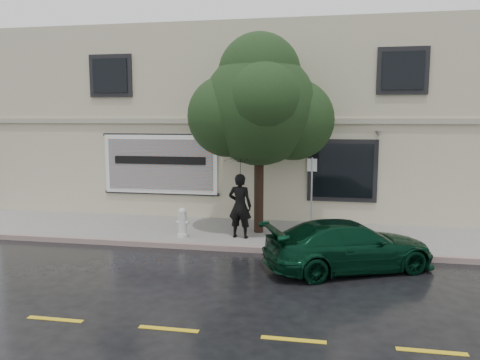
% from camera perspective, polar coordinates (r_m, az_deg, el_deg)
% --- Properties ---
extents(ground, '(90.00, 90.00, 0.00)m').
position_cam_1_polar(ground, '(11.88, -3.06, -10.59)').
color(ground, black).
rests_on(ground, ground).
extents(sidewalk, '(20.00, 3.50, 0.15)m').
position_cam_1_polar(sidewalk, '(14.92, -0.11, -6.50)').
color(sidewalk, gray).
rests_on(sidewalk, ground).
extents(curb, '(20.00, 0.18, 0.16)m').
position_cam_1_polar(curb, '(13.26, -1.52, -8.31)').
color(curb, gray).
rests_on(curb, ground).
extents(road_marking, '(19.00, 0.12, 0.01)m').
position_cam_1_polar(road_marking, '(8.76, -8.70, -17.51)').
color(road_marking, gold).
rests_on(road_marking, ground).
extents(building, '(20.00, 8.12, 7.00)m').
position_cam_1_polar(building, '(20.14, 2.94, 7.00)').
color(building, '#BCB997').
rests_on(building, ground).
extents(billboard, '(4.30, 0.16, 2.20)m').
position_cam_1_polar(billboard, '(17.02, -9.71, 1.91)').
color(billboard, white).
rests_on(billboard, ground).
extents(car, '(4.58, 3.45, 1.22)m').
position_cam_1_polar(car, '(11.83, 13.15, -7.79)').
color(car, black).
rests_on(car, ground).
extents(pedestrian, '(0.75, 0.54, 1.93)m').
position_cam_1_polar(pedestrian, '(13.88, -0.00, -3.17)').
color(pedestrian, black).
rests_on(pedestrian, sidewalk).
extents(umbrella, '(1.29, 1.29, 0.78)m').
position_cam_1_polar(umbrella, '(13.70, -0.00, 2.40)').
color(umbrella, black).
rests_on(umbrella, pedestrian).
extents(street_tree, '(3.46, 3.46, 5.57)m').
position_cam_1_polar(street_tree, '(14.33, 2.36, 8.65)').
color(street_tree, black).
rests_on(street_tree, sidewalk).
extents(fire_hydrant, '(0.36, 0.34, 0.88)m').
position_cam_1_polar(fire_hydrant, '(14.20, -7.02, -5.19)').
color(fire_hydrant, silver).
rests_on(fire_hydrant, sidewalk).
extents(sign_pole, '(0.29, 0.05, 2.37)m').
position_cam_1_polar(sign_pole, '(14.33, 8.73, -0.99)').
color(sign_pole, '#9C9EA4').
rests_on(sign_pole, sidewalk).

